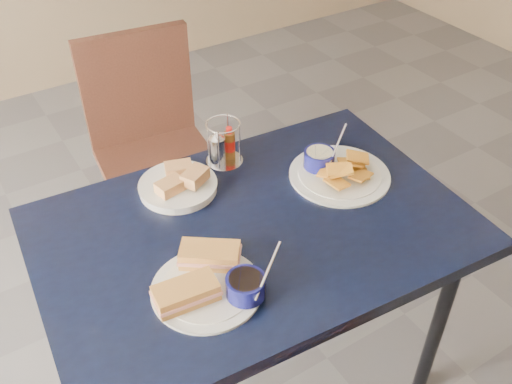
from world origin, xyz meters
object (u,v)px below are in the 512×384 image
chair_far (148,136)px  plantain_plate (334,169)px  dining_table (254,246)px  bread_basket (179,184)px  sandwich_plate (210,281)px  condiment_caddy (222,146)px

chair_far → plantain_plate: size_ratio=3.13×
dining_table → chair_far: chair_far is taller
plantain_plate → dining_table: bearing=-168.5°
dining_table → plantain_plate: plantain_plate is taller
chair_far → bread_basket: size_ratio=4.22×
chair_far → sandwich_plate: (-0.25, -1.00, 0.26)m
condiment_caddy → sandwich_plate: bearing=-122.7°
plantain_plate → condiment_caddy: (-0.24, 0.22, 0.04)m
plantain_plate → condiment_caddy: 0.33m
chair_far → condiment_caddy: bearing=-88.7°
dining_table → sandwich_plate: (-0.20, -0.13, 0.10)m
dining_table → plantain_plate: bearing=11.5°
sandwich_plate → condiment_caddy: condiment_caddy is taller
dining_table → condiment_caddy: size_ratio=8.46×
chair_far → condiment_caddy: size_ratio=6.65×
dining_table → sandwich_plate: size_ratio=3.89×
bread_basket → dining_table: bearing=-66.9°
dining_table → bread_basket: bearing=113.1°
dining_table → bread_basket: size_ratio=5.37×
bread_basket → plantain_plate: bearing=-22.7°
sandwich_plate → bread_basket: (0.10, 0.36, -0.01)m
bread_basket → condiment_caddy: bearing=17.2°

